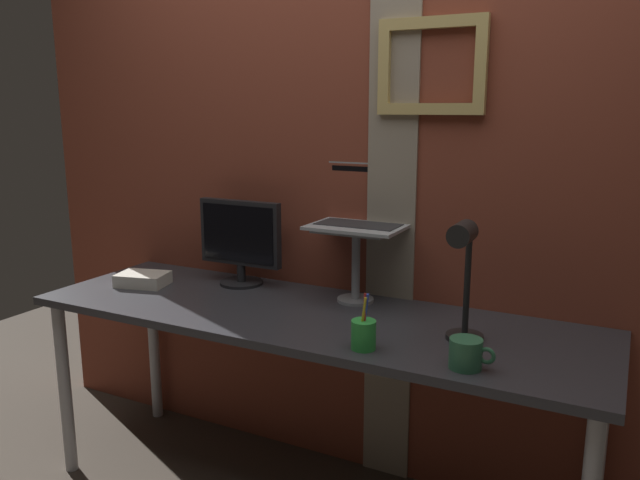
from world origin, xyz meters
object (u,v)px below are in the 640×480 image
object	(u,v)px
coffee_mug	(466,354)
laptop	(364,209)
monitor	(240,238)
desk_lamp	(464,268)
pen_cup	(364,334)

from	to	relation	value
coffee_mug	laptop	bearing A→B (deg)	137.16
monitor	desk_lamp	bearing A→B (deg)	-14.40
monitor	pen_cup	world-z (taller)	monitor
laptop	pen_cup	xyz separation A→B (m)	(0.22, -0.50, -0.30)
monitor	coffee_mug	size ratio (longest dim) A/B	2.86
desk_lamp	coffee_mug	distance (m)	0.27
pen_cup	coffee_mug	world-z (taller)	pen_cup
laptop	coffee_mug	size ratio (longest dim) A/B	2.66
laptop	desk_lamp	size ratio (longest dim) A/B	0.88
monitor	laptop	distance (m)	0.55
laptop	pen_cup	world-z (taller)	laptop
monitor	coffee_mug	distance (m)	1.15
desk_lamp	coffee_mug	xyz separation A→B (m)	(0.06, -0.17, -0.20)
desk_lamp	pen_cup	distance (m)	0.37
laptop	pen_cup	distance (m)	0.62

